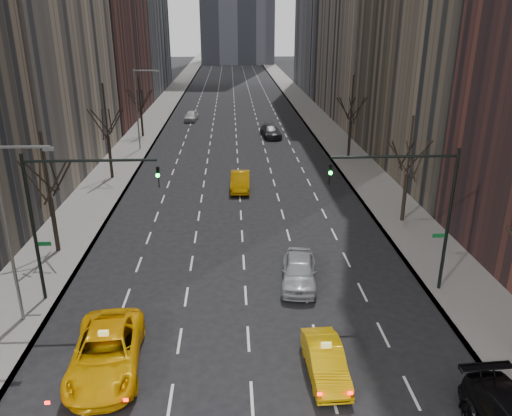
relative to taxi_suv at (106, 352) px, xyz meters
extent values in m
cube|color=slate|center=(-6.09, 63.88, -0.78)|extent=(4.50, 320.00, 0.15)
cube|color=slate|center=(18.41, 63.88, -0.78)|extent=(4.50, 320.00, 0.15)
cylinder|color=black|center=(-5.84, 11.88, 1.08)|extent=(0.28, 0.28, 3.57)
cylinder|color=black|center=(-5.84, 11.88, 4.99)|extent=(0.16, 0.16, 4.25)
cylinder|color=black|center=(-5.69, 12.72, 4.09)|extent=(0.42, 1.80, 2.52)
cylinder|color=black|center=(-5.03, 12.17, 4.09)|extent=(1.74, 0.72, 2.52)
cylinder|color=black|center=(-5.18, 11.32, 4.09)|extent=(1.46, 1.25, 2.52)
cylinder|color=black|center=(-5.99, 11.03, 4.09)|extent=(0.42, 1.80, 2.52)
cylinder|color=black|center=(-6.65, 11.58, 4.09)|extent=(1.74, 0.72, 2.52)
cylinder|color=black|center=(-6.50, 12.43, 4.09)|extent=(1.46, 1.25, 2.52)
cylinder|color=black|center=(-5.84, 27.88, 1.29)|extent=(0.28, 0.28, 3.99)
cylinder|color=black|center=(-5.84, 27.88, 5.66)|extent=(0.16, 0.16, 4.75)
cylinder|color=black|center=(-5.69, 28.72, 4.51)|extent=(0.42, 1.80, 2.52)
cylinder|color=black|center=(-5.03, 28.17, 4.51)|extent=(1.74, 0.72, 2.52)
cylinder|color=black|center=(-5.18, 27.32, 4.51)|extent=(1.46, 1.25, 2.52)
cylinder|color=black|center=(-5.99, 27.03, 4.51)|extent=(0.42, 1.80, 2.52)
cylinder|color=black|center=(-6.65, 27.58, 4.51)|extent=(1.74, 0.72, 2.52)
cylinder|color=black|center=(-6.50, 28.43, 4.51)|extent=(1.46, 1.25, 2.52)
cylinder|color=black|center=(-5.84, 45.88, 0.97)|extent=(0.28, 0.28, 3.36)
cylinder|color=black|center=(-5.84, 45.88, 4.65)|extent=(0.16, 0.16, 4.00)
cylinder|color=black|center=(-5.69, 46.72, 3.88)|extent=(0.42, 1.80, 2.52)
cylinder|color=black|center=(-5.03, 46.17, 3.88)|extent=(1.74, 0.72, 2.52)
cylinder|color=black|center=(-5.18, 45.32, 3.88)|extent=(1.46, 1.25, 2.52)
cylinder|color=black|center=(-5.99, 45.03, 3.88)|extent=(0.42, 1.80, 2.52)
cylinder|color=black|center=(-6.65, 45.58, 3.88)|extent=(1.74, 0.72, 2.52)
cylinder|color=black|center=(-6.50, 46.43, 3.88)|extent=(1.46, 1.25, 2.52)
cylinder|color=black|center=(18.16, 15.88, 1.08)|extent=(0.28, 0.28, 3.57)
cylinder|color=black|center=(18.16, 15.88, 4.99)|extent=(0.16, 0.16, 4.25)
cylinder|color=black|center=(18.31, 16.72, 4.09)|extent=(0.42, 1.80, 2.52)
cylinder|color=black|center=(18.97, 16.17, 4.09)|extent=(1.74, 0.72, 2.52)
cylinder|color=black|center=(18.82, 15.32, 4.09)|extent=(1.46, 1.25, 2.52)
cylinder|color=black|center=(18.01, 15.03, 4.09)|extent=(0.42, 1.80, 2.52)
cylinder|color=black|center=(17.35, 15.58, 4.09)|extent=(1.74, 0.72, 2.52)
cylinder|color=black|center=(17.50, 16.43, 4.09)|extent=(1.46, 1.25, 2.52)
cylinder|color=black|center=(18.16, 33.88, 1.29)|extent=(0.28, 0.28, 3.99)
cylinder|color=black|center=(18.16, 33.88, 5.66)|extent=(0.16, 0.16, 4.75)
cylinder|color=black|center=(18.31, 34.72, 4.51)|extent=(0.42, 1.80, 2.52)
cylinder|color=black|center=(18.97, 34.17, 4.51)|extent=(1.74, 0.72, 2.52)
cylinder|color=black|center=(18.82, 33.32, 4.51)|extent=(1.46, 1.25, 2.52)
cylinder|color=black|center=(18.01, 33.03, 4.51)|extent=(0.42, 1.80, 2.52)
cylinder|color=black|center=(17.35, 33.58, 4.51)|extent=(1.74, 0.72, 2.52)
cylinder|color=black|center=(17.50, 34.43, 4.51)|extent=(1.46, 1.25, 2.52)
cylinder|color=black|center=(-4.64, 5.88, 3.29)|extent=(0.18, 0.18, 8.00)
cylinder|color=black|center=(-1.39, 5.88, 6.89)|extent=(6.50, 0.14, 0.14)
imported|color=black|center=(1.86, 5.88, 5.99)|extent=(0.18, 0.22, 1.10)
sphere|color=#0CFF33|center=(1.86, 5.70, 6.14)|extent=(0.20, 0.20, 0.20)
cube|color=#0C5926|center=(-4.24, 5.88, 2.49)|extent=(0.70, 0.04, 0.22)
cylinder|color=black|center=(16.96, 5.88, 3.29)|extent=(0.18, 0.18, 8.00)
cylinder|color=black|center=(13.71, 5.88, 6.89)|extent=(6.50, 0.14, 0.14)
imported|color=black|center=(10.46, 5.88, 5.99)|extent=(0.18, 0.22, 1.10)
sphere|color=#0CFF33|center=(10.46, 5.70, 6.14)|extent=(0.20, 0.20, 0.20)
cube|color=#0C5926|center=(16.56, 5.88, 2.49)|extent=(0.70, 0.04, 0.22)
cylinder|color=slate|center=(-5.04, 3.88, 3.79)|extent=(0.16, 0.16, 9.00)
cylinder|color=slate|center=(-3.74, 3.88, 8.09)|extent=(2.60, 0.14, 0.14)
cube|color=slate|center=(-2.54, 3.88, 7.99)|extent=(0.50, 0.22, 0.15)
cylinder|color=slate|center=(-5.04, 38.88, 3.79)|extent=(0.16, 0.16, 9.00)
cylinder|color=slate|center=(-3.74, 38.88, 8.09)|extent=(2.60, 0.14, 0.14)
cube|color=slate|center=(-2.54, 38.88, 7.99)|extent=(0.50, 0.22, 0.15)
imported|color=#FEB705|center=(0.00, 0.00, 0.00)|extent=(3.36, 6.39, 1.72)
imported|color=#EEAD05|center=(9.33, -0.82, -0.17)|extent=(1.59, 4.23, 1.38)
imported|color=#A0A4A8|center=(9.24, 7.03, -0.04)|extent=(2.56, 5.04, 1.64)
imported|color=orange|center=(6.25, 24.09, -0.08)|extent=(1.81, 4.77, 1.55)
imported|color=#2B2B30|center=(10.58, 45.00, -0.09)|extent=(2.80, 5.52, 1.53)
imported|color=silver|center=(-0.40, 56.59, -0.14)|extent=(2.11, 4.38, 1.44)
camera|label=1|loc=(5.52, -18.05, 13.35)|focal=35.00mm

